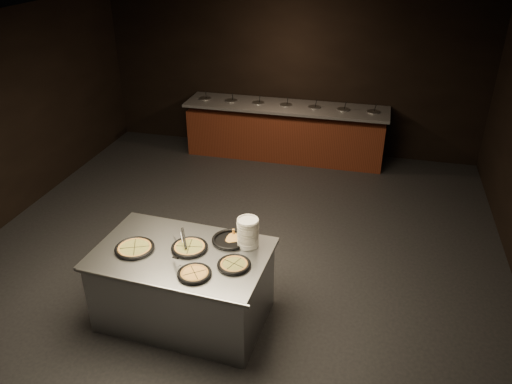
{
  "coord_description": "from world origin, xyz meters",
  "views": [
    {
      "loc": [
        1.59,
        -5.01,
        3.89
      ],
      "look_at": [
        0.26,
        0.3,
        0.95
      ],
      "focal_mm": 35.0,
      "sensor_mm": 36.0,
      "label": 1
    }
  ],
  "objects_px": {
    "plate_stack": "(248,233)",
    "pan_cheese_whole": "(190,247)",
    "serving_counter": "(184,286)",
    "pan_veggie_whole": "(135,248)"
  },
  "relations": [
    {
      "from": "plate_stack",
      "to": "serving_counter",
      "type": "bearing_deg",
      "value": -155.82
    },
    {
      "from": "serving_counter",
      "to": "plate_stack",
      "type": "xyz_separation_m",
      "value": [
        0.65,
        0.29,
        0.61
      ]
    },
    {
      "from": "plate_stack",
      "to": "pan_cheese_whole",
      "type": "height_order",
      "value": "plate_stack"
    },
    {
      "from": "plate_stack",
      "to": "pan_cheese_whole",
      "type": "distance_m",
      "value": 0.64
    },
    {
      "from": "plate_stack",
      "to": "pan_veggie_whole",
      "type": "xyz_separation_m",
      "value": [
        -1.14,
        -0.37,
        -0.14
      ]
    },
    {
      "from": "plate_stack",
      "to": "pan_veggie_whole",
      "type": "bearing_deg",
      "value": -162.16
    },
    {
      "from": "serving_counter",
      "to": "plate_stack",
      "type": "bearing_deg",
      "value": 27.66
    },
    {
      "from": "pan_veggie_whole",
      "to": "pan_cheese_whole",
      "type": "height_order",
      "value": "same"
    },
    {
      "from": "plate_stack",
      "to": "pan_cheese_whole",
      "type": "xyz_separation_m",
      "value": [
        -0.58,
        -0.21,
        -0.14
      ]
    },
    {
      "from": "serving_counter",
      "to": "pan_cheese_whole",
      "type": "bearing_deg",
      "value": 53.86
    }
  ]
}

